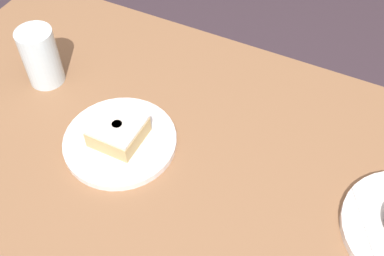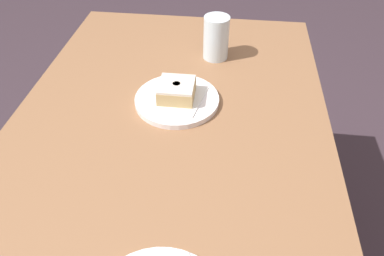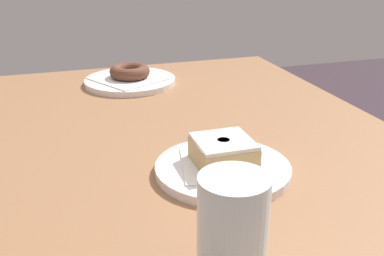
{
  "view_description": "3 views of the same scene",
  "coord_description": "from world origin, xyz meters",
  "views": [
    {
      "loc": [
        0.26,
        -0.42,
        1.45
      ],
      "look_at": [
        0.01,
        0.08,
        0.77
      ],
      "focal_mm": 42.8,
      "sensor_mm": 36.0,
      "label": 1
    },
    {
      "loc": [
        0.64,
        0.14,
        1.33
      ],
      "look_at": [
        0.03,
        0.07,
        0.78
      ],
      "focal_mm": 34.03,
      "sensor_mm": 36.0,
      "label": 2
    },
    {
      "loc": [
        -0.72,
        0.25,
        1.09
      ],
      "look_at": [
        0.01,
        0.02,
        0.78
      ],
      "focal_mm": 42.62,
      "sensor_mm": 36.0,
      "label": 3
    }
  ],
  "objects": [
    {
      "name": "table",
      "position": [
        0.0,
        0.0,
        0.64
      ],
      "size": [
        1.24,
        0.79,
        0.74
      ],
      "color": "#8B603F",
      "rests_on": "ground_plane"
    },
    {
      "name": "plate_glazed_square",
      "position": [
        -0.11,
        0.01,
        0.75
      ],
      "size": [
        0.22,
        0.22,
        0.01
      ],
      "primitive_type": "cylinder",
      "color": "white",
      "rests_on": "table"
    },
    {
      "name": "napkin_glazed_square",
      "position": [
        -0.11,
        0.01,
        0.76
      ],
      "size": [
        0.16,
        0.16,
        0.0
      ],
      "primitive_type": "cube",
      "rotation": [
        0.0,
        0.0,
        -0.21
      ],
      "color": "white",
      "rests_on": "plate_glazed_square"
    },
    {
      "name": "donut_glazed_square",
      "position": [
        -0.11,
        0.01,
        0.78
      ],
      "size": [
        0.09,
        0.09,
        0.04
      ],
      "color": "tan",
      "rests_on": "napkin_glazed_square"
    },
    {
      "name": "water_glass",
      "position": [
        -0.35,
        0.09,
        0.81
      ],
      "size": [
        0.08,
        0.08,
        0.13
      ],
      "primitive_type": "cylinder",
      "color": "silver",
      "rests_on": "table"
    }
  ]
}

